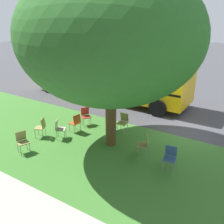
# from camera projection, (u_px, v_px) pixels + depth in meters

# --- Properties ---
(ground) EXTENTS (80.00, 80.00, 0.00)m
(ground) POSITION_uv_depth(u_px,v_px,m) (175.00, 133.00, 11.77)
(ground) COLOR #424247
(grass_verge) EXTENTS (48.00, 6.00, 0.01)m
(grass_verge) POSITION_uv_depth(u_px,v_px,m) (145.00, 166.00, 9.25)
(grass_verge) COLOR #3D752D
(grass_verge) RESTS_ON ground
(street_tree) EXTENTS (6.79, 6.79, 6.90)m
(street_tree) POSITION_uv_depth(u_px,v_px,m) (111.00, 37.00, 9.23)
(street_tree) COLOR brown
(street_tree) RESTS_ON ground
(chair_0) EXTENTS (0.54, 0.53, 0.88)m
(chair_0) POSITION_uv_depth(u_px,v_px,m) (22.00, 140.00, 10.02)
(chair_0) COLOR olive
(chair_0) RESTS_ON ground
(chair_1) EXTENTS (0.57, 0.56, 0.88)m
(chair_1) POSITION_uv_depth(u_px,v_px,m) (41.00, 126.00, 11.25)
(chair_1) COLOR olive
(chair_1) RESTS_ON ground
(chair_2) EXTENTS (0.43, 0.43, 0.88)m
(chair_2) POSITION_uv_depth(u_px,v_px,m) (123.00, 121.00, 11.79)
(chair_2) COLOR olive
(chair_2) RESTS_ON ground
(chair_3) EXTENTS (0.48, 0.48, 0.88)m
(chair_3) POSITION_uv_depth(u_px,v_px,m) (170.00, 156.00, 8.92)
(chair_3) COLOR #335184
(chair_3) RESTS_ON ground
(chair_4) EXTENTS (0.58, 0.57, 0.88)m
(chair_4) POSITION_uv_depth(u_px,v_px,m) (59.00, 128.00, 11.12)
(chair_4) COLOR #ADA393
(chair_4) RESTS_ON ground
(chair_5) EXTENTS (0.54, 0.54, 0.88)m
(chair_5) POSITION_uv_depth(u_px,v_px,m) (145.00, 143.00, 9.79)
(chair_5) COLOR olive
(chair_5) RESTS_ON ground
(chair_6) EXTENTS (0.58, 0.58, 0.88)m
(chair_6) POSITION_uv_depth(u_px,v_px,m) (86.00, 115.00, 12.49)
(chair_6) COLOR #B7332D
(chair_6) RESTS_ON ground
(chair_7) EXTENTS (0.49, 0.49, 0.88)m
(chair_7) POSITION_uv_depth(u_px,v_px,m) (76.00, 122.00, 11.70)
(chair_7) COLOR #C64C1E
(chair_7) RESTS_ON ground
(school_bus) EXTENTS (10.40, 2.80, 2.88)m
(school_bus) POSITION_uv_depth(u_px,v_px,m) (108.00, 71.00, 16.02)
(school_bus) COLOR yellow
(school_bus) RESTS_ON ground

